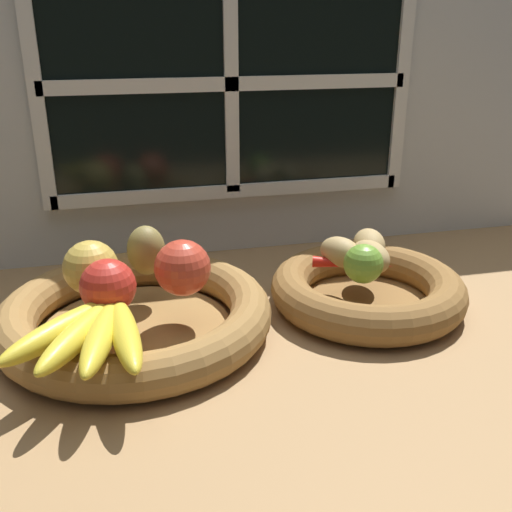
{
  "coord_description": "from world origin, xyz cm",
  "views": [
    {
      "loc": [
        -20.32,
        -74.87,
        40.99
      ],
      "look_at": [
        -2.14,
        0.46,
        9.82
      ],
      "focal_mm": 41.04,
      "sensor_mm": 36.0,
      "label": 1
    }
  ],
  "objects_px": {
    "apple_red_front": "(108,286)",
    "lime_near": "(363,264)",
    "potato_oblong": "(340,252)",
    "potato_back": "(369,245)",
    "fruit_bowl_left": "(136,313)",
    "pear_brown": "(146,250)",
    "apple_golden_left": "(91,268)",
    "fruit_bowl_right": "(366,289)",
    "potato_large": "(369,256)",
    "apple_red_right": "(183,268)",
    "chili_pepper": "(353,264)",
    "banana_bunch_front": "(93,331)"
  },
  "relations": [
    {
      "from": "apple_red_front",
      "to": "potato_back",
      "type": "bearing_deg",
      "value": 12.72
    },
    {
      "from": "fruit_bowl_left",
      "to": "apple_golden_left",
      "type": "height_order",
      "value": "apple_golden_left"
    },
    {
      "from": "apple_red_front",
      "to": "pear_brown",
      "type": "xyz_separation_m",
      "value": [
        0.06,
        0.11,
        0.0
      ]
    },
    {
      "from": "fruit_bowl_right",
      "to": "potato_large",
      "type": "height_order",
      "value": "potato_large"
    },
    {
      "from": "banana_bunch_front",
      "to": "potato_large",
      "type": "xyz_separation_m",
      "value": [
        0.4,
        0.13,
        0.01
      ]
    },
    {
      "from": "apple_red_front",
      "to": "fruit_bowl_left",
      "type": "bearing_deg",
      "value": 56.08
    },
    {
      "from": "apple_golden_left",
      "to": "chili_pepper",
      "type": "relative_size",
      "value": 0.62
    },
    {
      "from": "fruit_bowl_right",
      "to": "potato_oblong",
      "type": "bearing_deg",
      "value": 142.13
    },
    {
      "from": "fruit_bowl_right",
      "to": "apple_golden_left",
      "type": "distance_m",
      "value": 0.41
    },
    {
      "from": "apple_red_right",
      "to": "potato_large",
      "type": "relative_size",
      "value": 1.04
    },
    {
      "from": "banana_bunch_front",
      "to": "lime_near",
      "type": "relative_size",
      "value": 3.41
    },
    {
      "from": "potato_oblong",
      "to": "lime_near",
      "type": "bearing_deg",
      "value": -81.35
    },
    {
      "from": "pear_brown",
      "to": "potato_oblong",
      "type": "xyz_separation_m",
      "value": [
        0.29,
        -0.04,
        -0.01
      ]
    },
    {
      "from": "potato_large",
      "to": "fruit_bowl_left",
      "type": "bearing_deg",
      "value": -180.0
    },
    {
      "from": "potato_oblong",
      "to": "potato_back",
      "type": "bearing_deg",
      "value": 15.95
    },
    {
      "from": "pear_brown",
      "to": "lime_near",
      "type": "relative_size",
      "value": 1.31
    },
    {
      "from": "fruit_bowl_left",
      "to": "fruit_bowl_right",
      "type": "xyz_separation_m",
      "value": [
        0.35,
        0.0,
        0.0
      ]
    },
    {
      "from": "apple_red_front",
      "to": "potato_large",
      "type": "bearing_deg",
      "value": 7.15
    },
    {
      "from": "potato_large",
      "to": "potato_back",
      "type": "xyz_separation_m",
      "value": [
        0.02,
        0.04,
        0.0
      ]
    },
    {
      "from": "pear_brown",
      "to": "potato_back",
      "type": "relative_size",
      "value": 1.0
    },
    {
      "from": "apple_red_front",
      "to": "banana_bunch_front",
      "type": "relative_size",
      "value": 0.37
    },
    {
      "from": "potato_oblong",
      "to": "apple_red_front",
      "type": "bearing_deg",
      "value": -167.79
    },
    {
      "from": "apple_red_right",
      "to": "fruit_bowl_right",
      "type": "bearing_deg",
      "value": 3.17
    },
    {
      "from": "apple_red_front",
      "to": "banana_bunch_front",
      "type": "bearing_deg",
      "value": -103.87
    },
    {
      "from": "pear_brown",
      "to": "banana_bunch_front",
      "type": "relative_size",
      "value": 0.39
    },
    {
      "from": "apple_red_right",
      "to": "chili_pepper",
      "type": "xyz_separation_m",
      "value": [
        0.26,
        0.02,
        -0.03
      ]
    },
    {
      "from": "potato_back",
      "to": "chili_pepper",
      "type": "relative_size",
      "value": 0.61
    },
    {
      "from": "apple_golden_left",
      "to": "chili_pepper",
      "type": "height_order",
      "value": "apple_golden_left"
    },
    {
      "from": "apple_golden_left",
      "to": "potato_oblong",
      "type": "xyz_separation_m",
      "value": [
        0.37,
        0.01,
        -0.01
      ]
    },
    {
      "from": "potato_back",
      "to": "lime_near",
      "type": "height_order",
      "value": "lime_near"
    },
    {
      "from": "potato_back",
      "to": "lime_near",
      "type": "bearing_deg",
      "value": -118.98
    },
    {
      "from": "potato_oblong",
      "to": "potato_back",
      "type": "xyz_separation_m",
      "value": [
        0.05,
        0.02,
        0.0
      ]
    },
    {
      "from": "fruit_bowl_right",
      "to": "apple_red_front",
      "type": "distance_m",
      "value": 0.39
    },
    {
      "from": "fruit_bowl_left",
      "to": "chili_pepper",
      "type": "xyz_separation_m",
      "value": [
        0.33,
        0.01,
        0.04
      ]
    },
    {
      "from": "banana_bunch_front",
      "to": "potato_large",
      "type": "height_order",
      "value": "potato_large"
    },
    {
      "from": "apple_red_front",
      "to": "lime_near",
      "type": "bearing_deg",
      "value": 1.66
    },
    {
      "from": "fruit_bowl_left",
      "to": "apple_red_front",
      "type": "height_order",
      "value": "apple_red_front"
    },
    {
      "from": "fruit_bowl_left",
      "to": "pear_brown",
      "type": "distance_m",
      "value": 0.1
    },
    {
      "from": "pear_brown",
      "to": "chili_pepper",
      "type": "relative_size",
      "value": 0.62
    },
    {
      "from": "apple_red_front",
      "to": "potato_back",
      "type": "relative_size",
      "value": 0.96
    },
    {
      "from": "fruit_bowl_right",
      "to": "apple_red_front",
      "type": "relative_size",
      "value": 4.1
    },
    {
      "from": "pear_brown",
      "to": "potato_back",
      "type": "xyz_separation_m",
      "value": [
        0.34,
        -0.02,
        -0.01
      ]
    },
    {
      "from": "fruit_bowl_right",
      "to": "chili_pepper",
      "type": "xyz_separation_m",
      "value": [
        -0.02,
        0.01,
        0.04
      ]
    },
    {
      "from": "potato_oblong",
      "to": "lime_near",
      "type": "relative_size",
      "value": 1.2
    },
    {
      "from": "potato_oblong",
      "to": "banana_bunch_front",
      "type": "bearing_deg",
      "value": -157.21
    },
    {
      "from": "apple_red_right",
      "to": "pear_brown",
      "type": "bearing_deg",
      "value": 118.34
    },
    {
      "from": "fruit_bowl_left",
      "to": "pear_brown",
      "type": "relative_size",
      "value": 5.08
    },
    {
      "from": "fruit_bowl_right",
      "to": "banana_bunch_front",
      "type": "relative_size",
      "value": 1.52
    },
    {
      "from": "lime_near",
      "to": "potato_large",
      "type": "bearing_deg",
      "value": 56.31
    },
    {
      "from": "potato_oblong",
      "to": "apple_red_right",
      "type": "bearing_deg",
      "value": -170.18
    }
  ]
}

